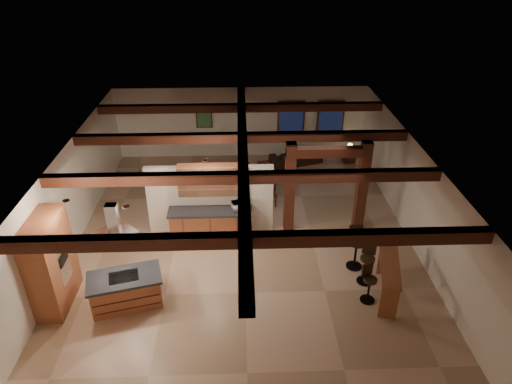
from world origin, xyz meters
TOP-DOWN VIEW (x-y plane):
  - ground at (0.00, 0.00)m, footprint 12.00×12.00m
  - room_walls at (0.00, 0.00)m, footprint 12.00×12.00m
  - ceiling_beams at (0.00, 0.00)m, footprint 10.00×12.00m
  - timber_posts at (2.50, 0.50)m, footprint 2.50×0.30m
  - partition_wall at (-1.00, 0.50)m, footprint 3.80×0.18m
  - pantry_cabinet at (-4.67, -2.60)m, footprint 0.67×1.60m
  - back_counter at (-1.00, 0.11)m, footprint 2.50×0.66m
  - upper_display_cabinet at (-1.00, 0.31)m, footprint 1.80×0.36m
  - range_hood at (-2.95, -2.75)m, footprint 1.10×1.10m
  - back_windows at (2.80, 5.93)m, footprint 2.70×0.07m
  - framed_art at (-1.50, 5.94)m, footprint 0.65×0.05m
  - recessed_cans at (-2.53, -1.93)m, footprint 3.16×2.46m
  - kitchen_island at (-2.95, -2.75)m, footprint 1.94×1.35m
  - dining_table at (0.14, 2.45)m, footprint 2.23×1.78m
  - sofa at (2.17, 5.15)m, footprint 2.22×1.46m
  - microwave at (-0.10, 0.11)m, footprint 0.56×0.45m
  - bar_counter at (3.60, -2.66)m, footprint 0.89×1.91m
  - side_table at (4.33, 5.19)m, footprint 0.47×0.47m
  - table_lamp at (4.33, 5.19)m, footprint 0.25×0.25m
  - bar_stool_a at (3.07, -2.83)m, footprint 0.40×0.41m
  - bar_stool_b at (3.20, -2.11)m, footprint 0.45×0.46m
  - bar_stool_c at (3.04, -1.47)m, footprint 0.45×0.46m
  - dining_chairs at (0.14, 2.45)m, footprint 2.02×2.02m

SIDE VIEW (x-z plane):
  - ground at x=0.00m, z-range 0.00..0.00m
  - side_table at x=4.33m, z-range 0.00..0.50m
  - sofa at x=2.17m, z-range 0.00..0.60m
  - dining_table at x=0.14m, z-range 0.00..0.69m
  - kitchen_island at x=-2.95m, z-range 0.00..0.88m
  - back_counter at x=-1.00m, z-range 0.01..0.95m
  - bar_stool_a at x=3.07m, z-range 0.01..1.08m
  - dining_chairs at x=0.14m, z-range 0.01..1.15m
  - bar_stool_b at x=3.20m, z-range 0.01..1.22m
  - bar_stool_c at x=3.04m, z-range 0.01..1.29m
  - bar_counter at x=3.60m, z-range 0.17..1.14m
  - table_lamp at x=4.33m, z-range 0.56..0.85m
  - microwave at x=-0.10m, z-range 0.94..1.21m
  - partition_wall at x=-1.00m, z-range 0.00..2.20m
  - pantry_cabinet at x=-4.67m, z-range 0.00..2.40m
  - back_windows at x=2.80m, z-range 0.65..2.35m
  - framed_art at x=-1.50m, z-range 1.27..2.12m
  - timber_posts at x=2.50m, z-range 0.31..3.21m
  - room_walls at x=0.00m, z-range -4.22..7.78m
  - range_hood at x=-2.95m, z-range 1.08..2.48m
  - upper_display_cabinet at x=-1.00m, z-range 1.37..2.33m
  - ceiling_beams at x=0.00m, z-range 2.62..2.90m
  - recessed_cans at x=-2.53m, z-range 2.85..2.89m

